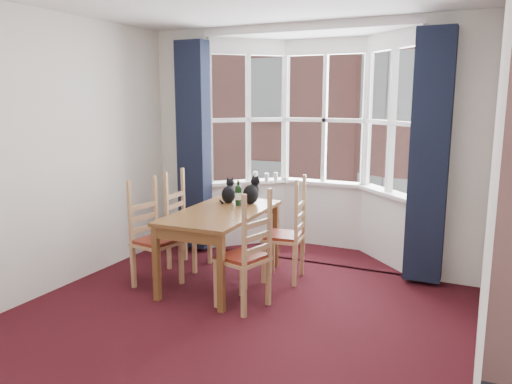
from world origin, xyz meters
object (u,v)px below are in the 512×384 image
Objects in this scene: dining_table at (221,219)px; cat_left at (229,193)px; chair_left_far at (182,227)px; cat_right at (251,193)px; candle_extra at (276,177)px; chair_right_near at (250,261)px; chair_right_far at (292,238)px; wine_bottle at (238,194)px; chair_left_near at (150,241)px; candle_tall at (255,176)px; candle_short at (267,178)px.

cat_left is (-0.13, 0.41, 0.20)m from dining_table.
cat_right reaches higher than chair_left_far.
dining_table is 5.27× the size of cat_left.
chair_left_far is 1.44m from candle_extra.
chair_right_far is at bearing 85.13° from chair_right_near.
candle_extra is (0.01, 1.46, 0.24)m from dining_table.
cat_right reaches higher than wine_bottle.
dining_table is at bearing -21.82° from chair_left_far.
cat_left is at bearing 127.77° from chair_right_near.
cat_left is (0.51, 0.80, 0.42)m from chair_left_near.
cat_right is at bearing 62.77° from wine_bottle.
chair_left_far is (-0.68, 0.27, -0.22)m from dining_table.
dining_table is 0.38m from wine_bottle.
cat_right is at bearing 48.14° from chair_left_near.
chair_right_far is 3.17× the size of cat_left.
wine_bottle is at bearing -74.25° from candle_tall.
candle_tall is at bearing 97.77° from cat_left.
candle_extra reaches higher than dining_table.
cat_left is (0.55, 0.14, 0.42)m from chair_left_far.
chair_right_near is (1.26, -0.78, 0.00)m from chair_left_far.
candle_tall is 0.15m from candle_short.
dining_table is at bearing -72.62° from cat_left.
chair_right_near is at bearing -56.62° from wine_bottle.
chair_left_near is 3.17× the size of cat_left.
cat_left reaches higher than dining_table.
cat_right is (-0.54, 0.11, 0.44)m from chair_right_far.
wine_bottle reaches higher than chair_right_near.
chair_right_near is 7.06× the size of candle_tall.
chair_right_far is (0.07, 0.88, 0.00)m from chair_right_near.
dining_table is 1.67× the size of chair_right_near.
candle_extra reaches higher than chair_right_near.
candle_tall reaches higher than candle_extra.
chair_right_far is 1.35m from candle_extra.
cat_right reaches higher than candle_tall.
cat_left is at bearing 176.61° from chair_right_far.
dining_table is 12.02× the size of candle_extra.
candle_tall is (-0.31, 1.09, 0.03)m from wine_bottle.
wine_bottle is (0.04, 0.31, 0.21)m from dining_table.
candle_extra reaches higher than chair_right_far.
chair_right_near is 2.15m from candle_tall.
chair_right_near is 3.26× the size of wine_bottle.
cat_right is 2.50× the size of candle_tall.
chair_left_far is 7.21× the size of candle_extra.
chair_right_near is at bearing -94.87° from chair_right_far.
chair_right_far is at bearing -59.05° from candle_extra.
chair_right_near is 3.17× the size of cat_left.
dining_table is 1.45m from candle_tall.
chair_left_near is 2.82× the size of cat_right.
chair_left_far is at bearing 92.96° from chair_left_near.
chair_right_far is at bearing -11.40° from cat_right.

